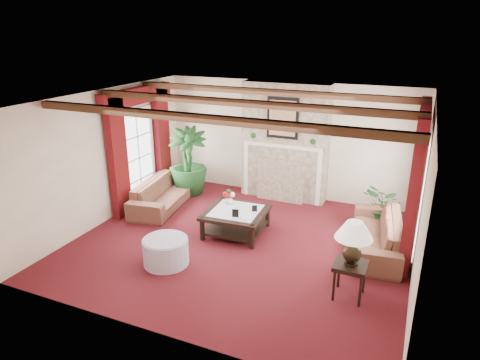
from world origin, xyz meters
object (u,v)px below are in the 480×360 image
at_px(potted_palm, 189,175).
at_px(coffee_table, 236,222).
at_px(ottoman, 166,251).
at_px(sofa_left, 163,189).
at_px(sofa_right, 377,228).
at_px(side_table, 349,280).

xyz_separation_m(potted_palm, coffee_table, (1.92, -1.51, -0.22)).
bearing_deg(ottoman, potted_palm, 112.91).
xyz_separation_m(sofa_left, ottoman, (1.41, -2.13, -0.18)).
height_order(sofa_right, side_table, sofa_right).
height_order(sofa_right, coffee_table, sofa_right).
bearing_deg(side_table, coffee_table, 152.22).
relative_size(side_table, ottoman, 0.72).
height_order(sofa_left, potted_palm, potted_palm).
bearing_deg(side_table, ottoman, -174.95).
bearing_deg(coffee_table, sofa_left, 160.63).
bearing_deg(sofa_left, coffee_table, -114.39).
height_order(sofa_left, side_table, sofa_left).
height_order(sofa_right, potted_palm, potted_palm).
xyz_separation_m(sofa_left, potted_palm, (0.12, 0.92, 0.04)).
bearing_deg(sofa_right, potted_palm, -110.35).
bearing_deg(sofa_left, ottoman, -154.75).
relative_size(potted_palm, side_table, 3.31).
bearing_deg(side_table, sofa_left, 157.33).
bearing_deg(potted_palm, sofa_right, -13.61).
bearing_deg(sofa_left, potted_palm, -15.95).
distance_m(potted_palm, side_table, 5.15).
height_order(sofa_left, sofa_right, sofa_right).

